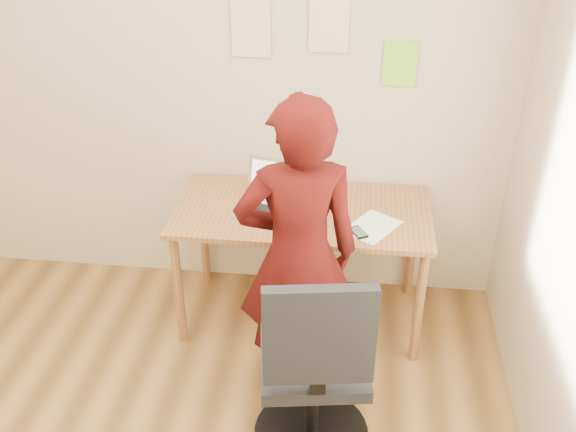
# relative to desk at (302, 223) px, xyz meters

# --- Properties ---
(room) EXTENTS (3.58, 3.58, 2.78)m
(room) POSITION_rel_desk_xyz_m (-0.61, -1.38, 0.70)
(room) COLOR brown
(room) RESTS_ON ground
(desk) EXTENTS (1.40, 0.70, 0.74)m
(desk) POSITION_rel_desk_xyz_m (0.00, 0.00, 0.00)
(desk) COLOR #9C6335
(desk) RESTS_ON ground
(laptop) EXTENTS (0.39, 0.36, 0.24)m
(laptop) POSITION_rel_desk_xyz_m (-0.17, -0.01, 0.14)
(laptop) COLOR silver
(laptop) RESTS_ON desk
(paper_sheet) EXTENTS (0.33, 0.36, 0.00)m
(paper_sheet) POSITION_rel_desk_xyz_m (0.38, -0.14, 0.09)
(paper_sheet) COLOR white
(paper_sheet) RESTS_ON desk
(phone) EXTENTS (0.11, 0.13, 0.01)m
(phone) POSITION_rel_desk_xyz_m (0.31, -0.21, 0.09)
(phone) COLOR black
(phone) RESTS_ON desk
(wall_note_left) EXTENTS (0.21, 0.00, 0.30)m
(wall_note_left) POSITION_rel_desk_xyz_m (-0.32, 0.36, 0.96)
(wall_note_left) COLOR #E7C58A
(wall_note_left) RESTS_ON room
(wall_note_mid) EXTENTS (0.21, 0.00, 0.30)m
(wall_note_mid) POSITION_rel_desk_xyz_m (0.09, 0.36, 1.00)
(wall_note_mid) COLOR #E7C58A
(wall_note_mid) RESTS_ON room
(wall_note_right) EXTENTS (0.18, 0.00, 0.24)m
(wall_note_right) POSITION_rel_desk_xyz_m (0.48, 0.36, 0.80)
(wall_note_right) COLOR #84D931
(wall_note_right) RESTS_ON room
(office_chair) EXTENTS (0.55, 0.56, 1.06)m
(office_chair) POSITION_rel_desk_xyz_m (0.15, -0.97, -0.20)
(office_chair) COLOR black
(office_chair) RESTS_ON ground
(person) EXTENTS (0.66, 0.51, 1.61)m
(person) POSITION_rel_desk_xyz_m (0.03, -0.55, 0.15)
(person) COLOR #3B0908
(person) RESTS_ON ground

